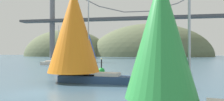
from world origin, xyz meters
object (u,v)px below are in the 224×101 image
at_px(sailboat_scarlet_sail, 64,47).
at_px(sailboat_orange_sail, 75,32).
at_px(channel_buoy, 101,71).
at_px(sailboat_blue_spinnaker, 88,47).
at_px(sailboat_green_sail, 164,41).

bearing_deg(sailboat_scarlet_sail, sailboat_orange_sail, -64.20).
bearing_deg(sailboat_scarlet_sail, channel_buoy, -51.35).
distance_m(sailboat_scarlet_sail, sailboat_orange_sail, 31.28).
xyz_separation_m(sailboat_blue_spinnaker, sailboat_scarlet_sail, (-1.51, -14.94, -0.26)).
xyz_separation_m(sailboat_green_sail, sailboat_scarlet_sail, (-23.27, 39.85, 0.57)).
relative_size(sailboat_blue_spinnaker, sailboat_scarlet_sail, 1.11).
height_order(sailboat_green_sail, sailboat_scarlet_sail, sailboat_scarlet_sail).
relative_size(sailboat_scarlet_sail, channel_buoy, 3.81).
bearing_deg(channel_buoy, sailboat_blue_spinnaker, 111.16).
bearing_deg(sailboat_orange_sail, sailboat_blue_spinnaker, 105.68).
relative_size(sailboat_scarlet_sail, sailboat_orange_sail, 0.90).
distance_m(sailboat_blue_spinnaker, sailboat_orange_sail, 44.76).
bearing_deg(sailboat_blue_spinnaker, channel_buoy, -68.84).
bearing_deg(sailboat_green_sail, channel_buoy, 112.37).
distance_m(sailboat_green_sail, sailboat_scarlet_sail, 46.15).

